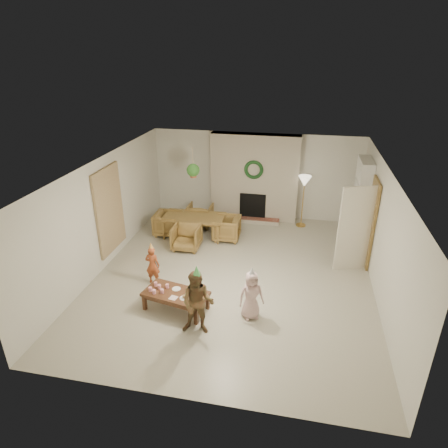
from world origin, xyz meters
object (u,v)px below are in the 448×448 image
(dining_chair_far, at_px, (200,215))
(dining_chair_left, at_px, (168,224))
(dining_table, at_px, (194,227))
(dining_chair_near, at_px, (186,237))
(child_red, at_px, (153,265))
(dining_chair_right, at_px, (226,228))
(coffee_table_top, at_px, (176,294))
(child_plaid, at_px, (198,303))
(child_pink, at_px, (251,295))

(dining_chair_far, xyz_separation_m, dining_chair_left, (-0.70, -0.73, 0.00))
(dining_table, height_order, dining_chair_near, dining_chair_near)
(dining_table, xyz_separation_m, child_red, (-0.24, -2.38, 0.15))
(dining_chair_right, xyz_separation_m, coffee_table_top, (-0.36, -3.19, 0.04))
(coffee_table_top, height_order, child_red, child_red)
(coffee_table_top, bearing_deg, child_plaid, -31.14)
(dining_chair_right, distance_m, child_pink, 3.33)
(dining_chair_near, height_order, dining_chair_left, same)
(dining_chair_right, relative_size, coffee_table_top, 0.56)
(dining_chair_near, distance_m, coffee_table_top, 2.52)
(child_plaid, bearing_deg, child_red, 131.36)
(dining_chair_far, relative_size, child_red, 0.80)
(coffee_table_top, distance_m, child_plaid, 0.85)
(coffee_table_top, relative_size, child_red, 1.43)
(dining_chair_right, bearing_deg, child_red, -26.38)
(dining_chair_right, bearing_deg, dining_chair_far, -128.66)
(dining_chair_left, bearing_deg, dining_chair_near, -135.00)
(dining_chair_left, distance_m, dining_chair_right, 1.61)
(dining_chair_left, xyz_separation_m, child_red, (0.47, -2.36, 0.12))
(dining_chair_far, height_order, child_red, child_red)
(dining_table, xyz_separation_m, dining_chair_far, (-0.01, 0.71, 0.03))
(dining_table, distance_m, dining_chair_far, 0.71)
(dining_table, distance_m, child_red, 2.39)
(dining_chair_far, distance_m, coffee_table_top, 3.93)
(dining_chair_near, distance_m, dining_chair_left, 1.01)
(dining_chair_near, bearing_deg, child_red, -99.70)
(child_red, bearing_deg, dining_chair_left, -78.98)
(dining_table, height_order, dining_chair_far, dining_chair_far)
(coffee_table_top, bearing_deg, child_red, 145.55)
(dining_chair_far, bearing_deg, child_red, 84.76)
(dining_chair_far, xyz_separation_m, child_red, (-0.23, -3.09, 0.12))
(dining_chair_near, xyz_separation_m, child_pink, (1.97, -2.41, 0.17))
(dining_chair_near, relative_size, child_plaid, 0.57)
(dining_chair_right, xyz_separation_m, child_red, (-1.13, -2.39, 0.12))
(child_red, relative_size, child_plaid, 0.70)
(coffee_table_top, xyz_separation_m, child_red, (-0.77, 0.80, 0.08))
(dining_chair_left, height_order, dining_chair_right, same)
(dining_chair_left, xyz_separation_m, coffee_table_top, (1.25, -3.17, 0.04))
(dining_chair_far, relative_size, coffee_table_top, 0.56)
(dining_chair_left, height_order, child_red, child_red)
(dining_table, relative_size, child_plaid, 1.33)
(dining_chair_near, height_order, child_plaid, child_plaid)
(dining_chair_left, relative_size, child_plaid, 0.57)
(dining_chair_right, bearing_deg, dining_chair_left, -90.00)
(dining_chair_right, height_order, child_red, child_red)
(dining_table, distance_m, coffee_table_top, 3.22)
(child_red, bearing_deg, child_pink, 161.15)
(child_plaid, distance_m, child_pink, 1.06)
(child_red, xyz_separation_m, child_plaid, (1.37, -1.35, 0.18))
(dining_table, height_order, dining_chair_right, dining_chair_right)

